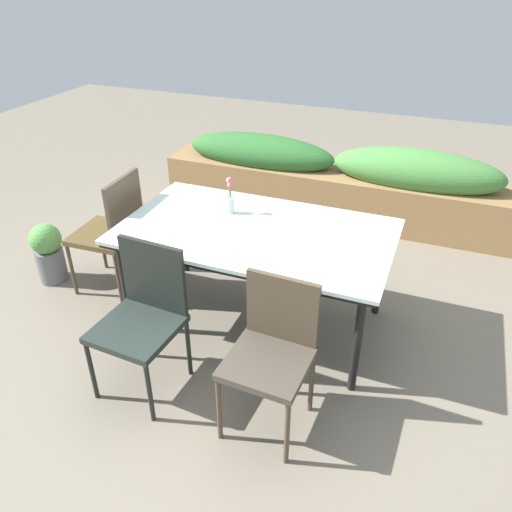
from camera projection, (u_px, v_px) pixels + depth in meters
name	position (u px, v px, depth m)	size (l,w,h in m)	color
ground_plane	(249.00, 326.00, 3.61)	(12.00, 12.00, 0.00)	#756B5B
dining_table	(256.00, 237.00, 3.31)	(1.78, 1.02, 0.74)	#B2C6C1
chair_near_right	(273.00, 347.00, 2.66)	(0.45, 0.45, 0.88)	#443D33
chair_near_left	(144.00, 311.00, 2.91)	(0.47, 0.47, 0.91)	#232C28
chair_end_left	(113.00, 227.00, 3.76)	(0.47, 0.47, 0.95)	brown
flower_vase	(230.00, 198.00, 3.45)	(0.06, 0.06, 0.27)	silver
planter_box	(334.00, 181.00, 4.94)	(3.42, 0.52, 0.79)	olive
potted_plant	(48.00, 252.00, 3.99)	(0.25, 0.25, 0.50)	slate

